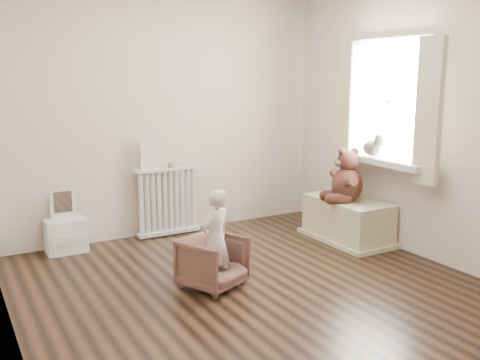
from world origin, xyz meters
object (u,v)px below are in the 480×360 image
toy_vanity (65,225)px  armchair (213,262)px  teddy_bear (347,179)px  plush_cat (373,147)px  radiator (168,200)px  child (216,239)px  toy_bench (347,221)px

toy_vanity → armchair: (0.86, -1.51, -0.06)m
teddy_bear → plush_cat: size_ratio=1.92×
radiator → armchair: size_ratio=1.59×
toy_vanity → child: 1.78m
toy_vanity → armchair: toy_vanity is taller
radiator → toy_bench: bearing=-34.9°
toy_vanity → teddy_bear: teddy_bear is taller
radiator → toy_vanity: radiator is taller
armchair → child: size_ratio=0.57×
plush_cat → toy_vanity: bearing=179.3°
armchair → toy_bench: size_ratio=0.50×
armchair → toy_bench: bearing=-9.1°
radiator → plush_cat: bearing=-36.6°
toy_vanity → toy_bench: toy_vanity is taller
radiator → toy_vanity: bearing=-178.4°
toy_bench → radiator: bearing=145.1°
radiator → child: 1.60m
armchair → teddy_bear: size_ratio=0.86×
armchair → teddy_bear: 1.84m
toy_vanity → toy_bench: bearing=-21.8°
toy_bench → plush_cat: bearing=-51.4°
radiator → child: (-0.23, -1.59, 0.04)m
teddy_bear → toy_vanity: bearing=172.6°
child → teddy_bear: 1.81m
armchair → toy_vanity: bearing=96.6°
toy_vanity → child: child is taller
plush_cat → teddy_bear: bearing=169.7°
teddy_bear → plush_cat: 0.41m
toy_bench → plush_cat: (0.14, -0.18, 0.80)m
toy_bench → plush_cat: plush_cat is taller
armchair → toy_bench: 1.85m
plush_cat → toy_bench: bearing=151.8°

